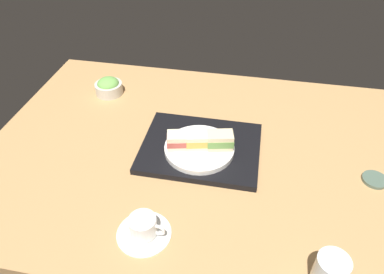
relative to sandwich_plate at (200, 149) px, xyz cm
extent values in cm
cube|color=tan|center=(0.21, -2.55, -4.38)|extent=(140.00, 100.00, 3.00)
cube|color=black|center=(0.19, -2.11, -1.87)|extent=(37.61, 29.90, 2.02)
cylinder|color=silver|center=(0.00, 0.00, 0.00)|extent=(21.96, 21.96, 1.72)
cube|color=beige|center=(-6.06, -1.10, 1.59)|extent=(8.74, 6.63, 1.46)
cube|color=#669347|center=(-6.06, -1.10, 3.50)|extent=(8.99, 6.93, 2.36)
cube|color=beige|center=(-6.06, -1.10, 5.41)|extent=(8.74, 6.63, 1.46)
cube|color=beige|center=(0.00, 0.00, 1.53)|extent=(8.74, 6.63, 1.35)
cube|color=gold|center=(0.00, 0.00, 3.38)|extent=(9.04, 6.71, 2.35)
cube|color=beige|center=(0.00, 0.00, 5.23)|extent=(8.74, 6.63, 1.35)
cube|color=beige|center=(6.06, 1.10, 1.63)|extent=(8.74, 6.63, 1.53)
cube|color=#B74C42|center=(6.06, 1.10, 3.36)|extent=(9.07, 6.98, 1.94)
cube|color=beige|center=(6.06, 1.10, 5.10)|extent=(8.74, 6.63, 1.53)
cylinder|color=beige|center=(41.49, -29.10, -0.69)|extent=(10.62, 10.62, 4.39)
ellipsoid|color=#6BA84C|center=(41.49, -29.10, 1.51)|extent=(8.41, 8.41, 4.63)
cylinder|color=white|center=(8.85, 31.86, -2.48)|extent=(14.00, 14.00, 0.80)
cylinder|color=white|center=(8.85, 31.86, 0.54)|extent=(6.98, 6.98, 5.25)
cylinder|color=black|center=(8.85, 31.86, 2.77)|extent=(6.42, 6.42, 0.40)
torus|color=white|center=(4.78, 32.34, 0.54)|extent=(3.81, 1.23, 3.74)
cylinder|color=silver|center=(-35.24, 36.91, 1.90)|extent=(7.24, 7.24, 9.58)
cylinder|color=#4C6051|center=(-52.55, 1.10, -2.38)|extent=(7.23, 7.23, 1.00)
camera|label=1|loc=(-13.55, 83.05, 74.83)|focal=33.55mm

